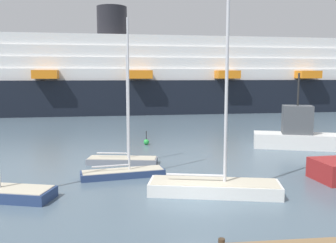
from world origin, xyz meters
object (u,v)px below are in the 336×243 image
sailboat_2 (214,183)px  fishing_boat_0 (300,134)px  channel_buoy_0 (146,142)px  cruise_ship (213,79)px  sailboat_0 (123,170)px  sailboat_3 (123,159)px

sailboat_2 → fishing_boat_0: (10.63, 11.64, 0.64)m
channel_buoy_0 → cruise_ship: size_ratio=0.01×
sailboat_2 → cruise_ship: (11.45, 47.98, 5.25)m
sailboat_0 → sailboat_2: size_ratio=0.72×
sailboat_0 → fishing_boat_0: (15.62, 7.62, 0.80)m
sailboat_0 → sailboat_3: size_ratio=1.26×
sailboat_2 → fishing_boat_0: sailboat_2 is taller
sailboat_3 → cruise_ship: bearing=77.9°
sailboat_2 → cruise_ship: size_ratio=0.13×
channel_buoy_0 → sailboat_2: bearing=-78.9°
sailboat_0 → sailboat_3: 3.53m
fishing_boat_0 → cruise_ship: size_ratio=0.08×
fishing_boat_0 → sailboat_3: bearing=33.1°
sailboat_3 → channel_buoy_0: (2.16, 7.26, -0.09)m
sailboat_3 → sailboat_2: bearing=-46.1°
fishing_boat_0 → sailboat_0: bearing=44.4°
fishing_boat_0 → channel_buoy_0: fishing_boat_0 is taller
sailboat_3 → channel_buoy_0: sailboat_3 is taller
fishing_boat_0 → cruise_ship: (0.82, 36.34, 4.61)m
sailboat_0 → channel_buoy_0: 10.99m
fishing_boat_0 → channel_buoy_0: (-13.52, 3.16, -0.98)m
sailboat_0 → sailboat_2: bearing=-48.6°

